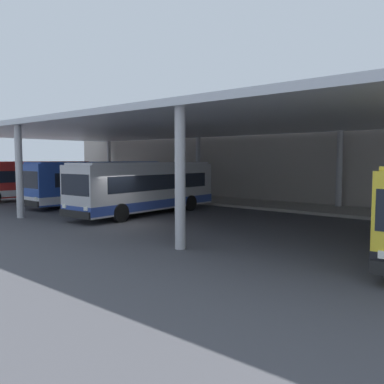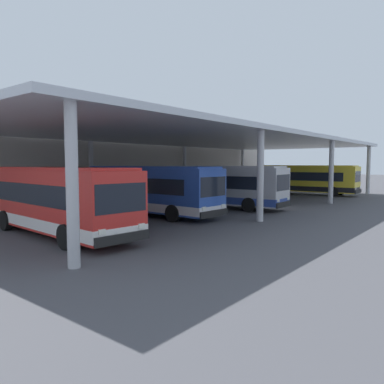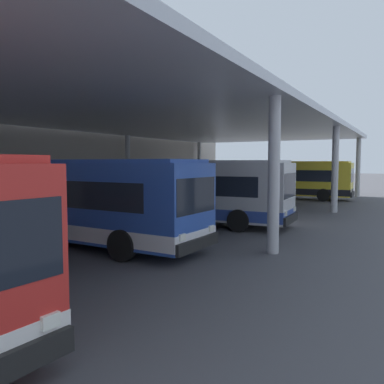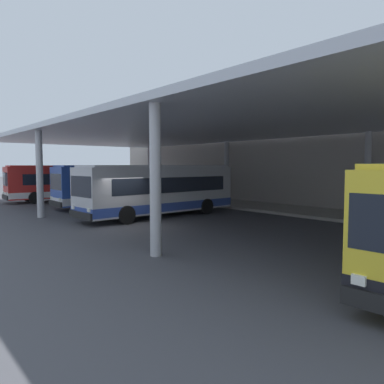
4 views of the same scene
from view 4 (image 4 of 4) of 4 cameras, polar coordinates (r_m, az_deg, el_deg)
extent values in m
plane|color=#47474C|center=(19.39, -9.88, -5.24)|extent=(200.00, 200.00, 0.00)
cube|color=#A39E93|center=(27.18, 12.08, -2.40)|extent=(42.00, 4.50, 0.18)
cube|color=#ADA399|center=(29.66, 16.07, 5.70)|extent=(48.00, 1.60, 8.07)
cube|color=silver|center=(22.52, 2.32, 9.90)|extent=(40.00, 17.00, 0.30)
cylinder|color=#B2B2B7|center=(41.98, -6.68, 3.40)|extent=(0.40, 0.40, 5.25)
cylinder|color=#B2B2B7|center=(23.81, -22.74, 2.58)|extent=(0.40, 0.40, 5.25)
cylinder|color=#B2B2B7|center=(32.40, 5.42, 3.20)|extent=(0.40, 0.40, 5.25)
cylinder|color=#B2B2B7|center=(12.59, -5.74, 1.80)|extent=(0.40, 0.40, 5.25)
cylinder|color=#B2B2B7|center=(25.33, 25.75, 2.56)|extent=(0.40, 0.40, 5.25)
cube|color=red|center=(34.76, -18.68, 1.54)|extent=(3.28, 10.56, 2.70)
cube|color=white|center=(34.81, -18.64, -0.11)|extent=(3.31, 10.58, 0.50)
cube|color=black|center=(34.79, -18.45, 2.04)|extent=(3.18, 8.70, 0.90)
cube|color=black|center=(33.60, -27.12, 1.82)|extent=(2.30, 0.29, 1.10)
cube|color=black|center=(33.67, -27.19, -0.74)|extent=(2.46, 0.35, 0.36)
cube|color=red|center=(34.73, -18.73, 3.86)|extent=(3.05, 10.13, 0.12)
cube|color=yellow|center=(33.59, -27.11, 3.22)|extent=(1.75, 0.25, 0.28)
cube|color=white|center=(34.54, -27.41, -0.05)|extent=(0.29, 0.10, 0.20)
cube|color=white|center=(32.76, -26.96, -0.24)|extent=(0.29, 0.10, 0.20)
cylinder|color=black|center=(35.23, -24.24, -0.53)|extent=(0.36, 1.02, 1.00)
cylinder|color=black|center=(32.83, -23.39, -0.82)|extent=(0.36, 1.02, 1.00)
cylinder|color=black|center=(36.91, -14.95, -0.11)|extent=(0.36, 1.02, 1.00)
cylinder|color=black|center=(34.63, -13.51, -0.36)|extent=(0.36, 1.02, 1.00)
cube|color=#284CA8|center=(28.51, -10.54, 1.17)|extent=(2.81, 10.47, 2.70)
cube|color=silver|center=(28.58, -10.51, -0.83)|extent=(2.84, 10.49, 0.50)
cube|color=black|center=(28.57, -10.28, 1.78)|extent=(2.80, 8.60, 0.90)
cube|color=black|center=(26.50, -20.45, 1.52)|extent=(2.30, 0.19, 1.10)
cube|color=black|center=(26.57, -20.56, -1.72)|extent=(2.45, 0.23, 0.36)
cube|color=#2A50B0|center=(28.48, -10.57, 4.00)|extent=(2.60, 10.05, 0.12)
cube|color=yellow|center=(26.48, -20.43, 3.29)|extent=(1.75, 0.17, 0.28)
cube|color=white|center=(27.40, -21.13, -0.83)|extent=(0.28, 0.09, 0.20)
cube|color=white|center=(25.69, -19.94, -1.11)|extent=(0.28, 0.09, 0.20)
cylinder|color=black|center=(28.39, -17.43, -1.39)|extent=(0.31, 1.01, 1.00)
cylinder|color=black|center=(26.12, -15.51, -1.82)|extent=(0.31, 1.01, 1.00)
cylinder|color=black|center=(31.07, -6.89, -0.77)|extent=(0.31, 1.01, 1.00)
cylinder|color=black|center=(29.01, -4.37, -1.10)|extent=(0.31, 1.01, 1.00)
cube|color=#B7B7BC|center=(22.60, -5.05, 0.47)|extent=(3.01, 10.51, 2.70)
cube|color=#2D4799|center=(22.69, -5.03, -2.05)|extent=(3.03, 10.53, 0.50)
cube|color=black|center=(22.68, -4.75, 1.24)|extent=(2.96, 8.64, 0.90)
cube|color=black|center=(19.85, -16.88, 0.82)|extent=(2.30, 0.23, 1.10)
cube|color=black|center=(19.95, -17.02, -3.50)|extent=(2.45, 0.28, 0.36)
cube|color=silver|center=(22.56, -5.07, 4.05)|extent=(2.79, 10.08, 0.12)
cube|color=yellow|center=(19.84, -16.85, 3.19)|extent=(1.75, 0.21, 0.28)
cube|color=white|center=(20.72, -18.10, -2.27)|extent=(0.28, 0.09, 0.20)
cube|color=white|center=(19.11, -15.84, -2.74)|extent=(0.28, 0.09, 0.20)
cylinder|color=black|center=(21.96, -13.68, -2.88)|extent=(0.33, 1.01, 1.00)
cylinder|color=black|center=(19.87, -10.22, -3.56)|extent=(0.33, 1.01, 1.00)
cylinder|color=black|center=(25.46, -1.63, -1.82)|extent=(0.33, 1.01, 1.00)
cylinder|color=black|center=(23.68, 2.28, -2.27)|extent=(0.33, 1.01, 1.00)
cube|color=white|center=(8.01, 24.63, -12.42)|extent=(0.28, 0.09, 0.20)
cylinder|color=black|center=(10.03, 27.49, -11.55)|extent=(0.31, 1.01, 1.00)
camera|label=1|loc=(4.00, -124.26, 1.03)|focal=37.65mm
camera|label=2|loc=(41.85, -44.37, 3.20)|focal=34.48mm
camera|label=3|loc=(35.54, -35.02, 3.26)|focal=36.34mm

